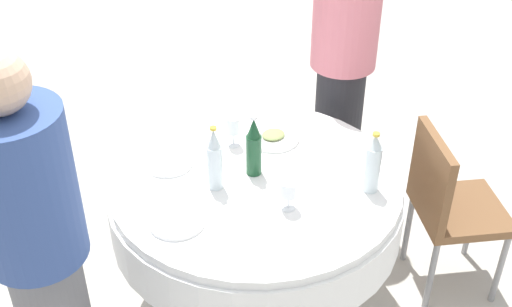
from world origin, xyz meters
name	(u,v)px	position (x,y,z in m)	size (l,w,h in m)	color
ground_plane	(256,297)	(0.00, 0.00, 0.00)	(10.00, 10.00, 0.00)	#B7B2A8
dining_table	(256,204)	(0.00, 0.00, 0.59)	(1.29, 1.29, 0.74)	white
bottle_clear_rear	(373,164)	(0.33, -0.36, 0.87)	(0.07, 0.07, 0.28)	silver
bottle_dark_green_far	(254,147)	(0.01, 0.03, 0.87)	(0.07, 0.07, 0.29)	#194728
bottle_clear_mid	(215,160)	(-0.18, 0.05, 0.88)	(0.06, 0.06, 0.30)	silver
wine_glass_near	(289,190)	(-0.02, -0.24, 0.83)	(0.07, 0.07, 0.13)	white
wine_glass_right	(233,127)	(0.07, 0.27, 0.84)	(0.06, 0.06, 0.15)	white
plate_north	(177,221)	(-0.43, -0.05, 0.75)	(0.23, 0.23, 0.02)	white
plate_left	(273,137)	(0.25, 0.19, 0.75)	(0.25, 0.25, 0.04)	white
plate_west	(169,163)	(-0.25, 0.31, 0.75)	(0.21, 0.21, 0.02)	white
fork_far	(246,210)	(-0.17, -0.16, 0.74)	(0.18, 0.02, 0.01)	silver
knife_mid	(328,148)	(0.40, -0.03, 0.74)	(0.18, 0.02, 0.01)	silver
person_rear	(41,258)	(-0.97, -0.05, 0.86)	(0.34, 0.34, 1.64)	slate
person_far	(342,67)	(0.84, 0.36, 0.87)	(0.34, 0.34, 1.66)	#26262B
chair_front	(447,201)	(0.78, -0.45, 0.52)	(0.55, 0.55, 0.87)	brown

